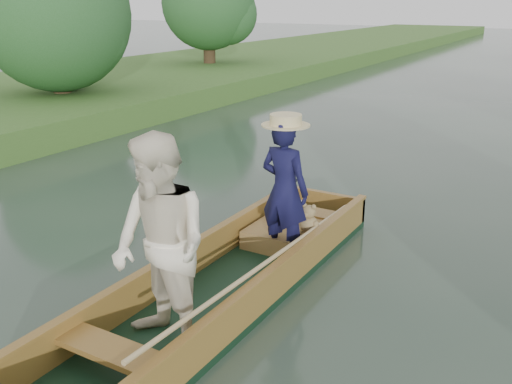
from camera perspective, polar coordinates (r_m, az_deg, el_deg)
The scene contains 3 objects.
ground at distance 5.92m, azimuth -2.99°, elevation -10.38°, with size 120.00×120.00×0.00m, color #283D30.
trees_far at distance 13.33m, azimuth 19.75°, elevation 16.25°, with size 22.78×13.41×4.60m.
punt at distance 5.40m, azimuth -3.84°, elevation -5.55°, with size 1.21×5.00×1.92m.
Camera 1 is at (2.87, -4.30, 2.88)m, focal length 40.00 mm.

